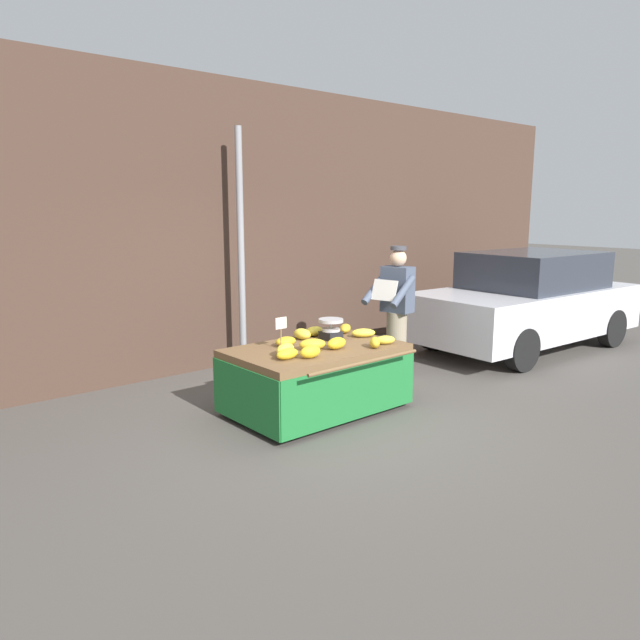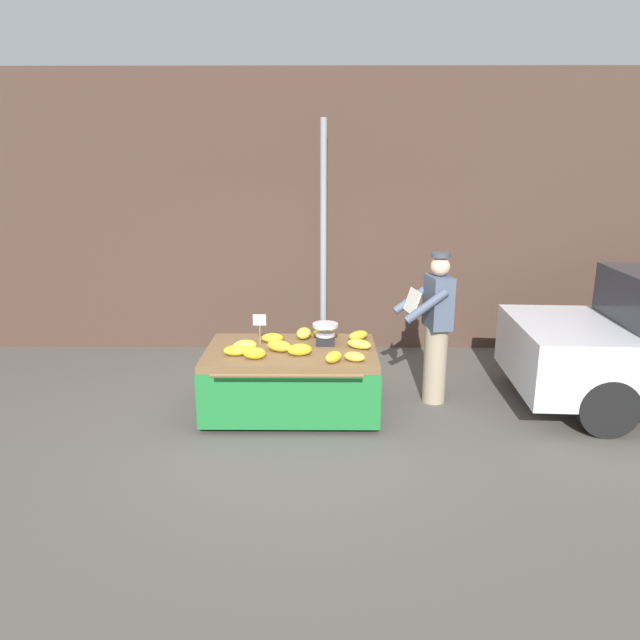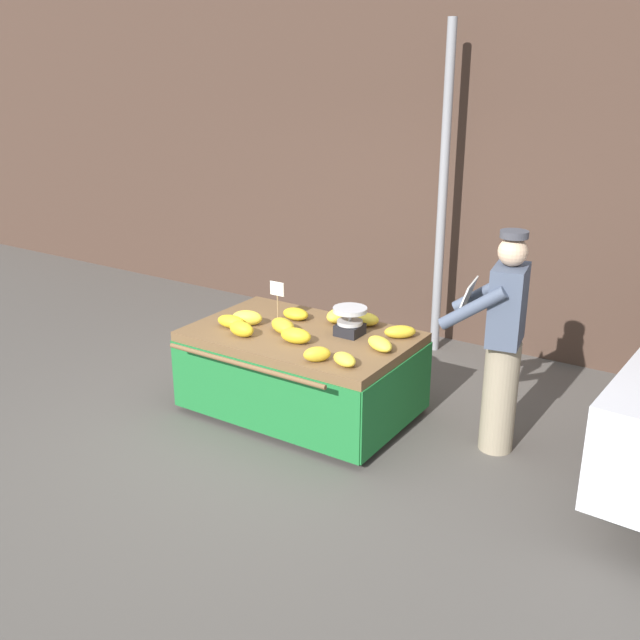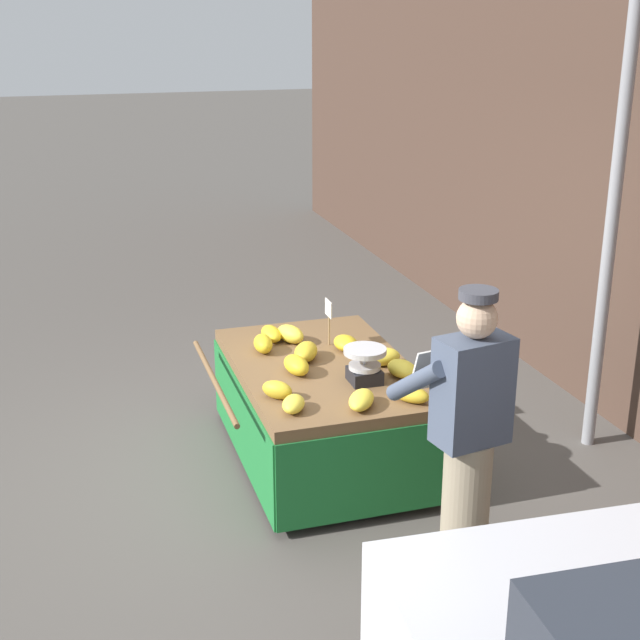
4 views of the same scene
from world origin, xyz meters
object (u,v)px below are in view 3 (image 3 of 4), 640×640
Objects in this scene: banana_bunch_3 at (365,319)px; banana_bunch_0 at (296,336)px; banana_bunch_5 at (345,359)px; banana_bunch_7 at (317,354)px; vendor_person at (502,343)px; banana_bunch_4 at (296,314)px; banana_bunch_9 at (247,318)px; banana_bunch_1 at (400,332)px; street_pole at (443,195)px; banana_bunch_11 at (283,326)px; banana_cart at (301,353)px; banana_bunch_2 at (338,315)px; price_sign at (277,292)px; banana_bunch_8 at (242,329)px; weighing_scale at (350,321)px; banana_bunch_6 at (380,344)px; banana_bunch_10 at (231,322)px.

banana_bunch_0 is at bearing -110.74° from banana_bunch_3.
banana_bunch_7 is at bearing -167.26° from banana_bunch_5.
vendor_person is (1.49, 0.52, 0.09)m from banana_bunch_0.
banana_bunch_5 is at bearing -17.42° from banana_bunch_0.
banana_bunch_4 is at bearing 125.20° from banana_bunch_0.
banana_bunch_1 is at bearing 19.52° from banana_bunch_9.
banana_bunch_11 is (-0.46, -2.03, -0.82)m from street_pole.
banana_bunch_2 is (0.12, 0.39, 0.25)m from banana_cart.
banana_cart is at bearing -169.24° from vendor_person.
price_sign is 0.38m from banana_bunch_11.
banana_bunch_5 is at bearing -3.26° from banana_bunch_8.
banana_bunch_9 is (-0.93, 0.34, 0.01)m from banana_bunch_7.
banana_bunch_8 is (-0.46, -0.12, 0.00)m from banana_bunch_0.
weighing_scale reaches higher than banana_bunch_1.
banana_bunch_2 is (0.47, 0.23, -0.19)m from price_sign.
banana_bunch_5 is 1.01m from banana_bunch_8.
street_pole is 2.52m from banana_bunch_8.
banana_bunch_11 is (-0.86, -0.42, 0.01)m from banana_bunch_1.
banana_bunch_0 reaches higher than banana_bunch_2.
banana_bunch_5 is 1.18m from banana_bunch_9.
weighing_scale reaches higher than banana_bunch_5.
street_pole reaches higher than banana_bunch_5.
street_pole reaches higher than banana_bunch_11.
street_pole reaches higher than price_sign.
banana_bunch_7 is (-0.29, -0.78, 0.01)m from banana_bunch_1.
banana_cart is at bearing 135.62° from banana_bunch_7.
banana_bunch_4 is 1.08m from banana_bunch_5.
banana_bunch_9 is at bearing -141.54° from banana_bunch_2.
banana_bunch_1 is at bearing 88.14° from banana_bunch_6.
banana_bunch_11 reaches higher than banana_bunch_10.
banana_bunch_2 is 0.23m from banana_bunch_3.
street_pole reaches higher than banana_bunch_2.
banana_bunch_2 is at bearing 176.78° from vendor_person.
banana_bunch_4 is 0.87× the size of banana_bunch_6.
banana_bunch_3 is at bearing 47.74° from banana_bunch_8.
banana_bunch_11 is (-0.12, -0.09, 0.25)m from banana_cart.
banana_bunch_3 is 0.88× the size of banana_bunch_11.
banana_bunch_8 is at bearing -61.14° from banana_bunch_9.
banana_bunch_3 is 0.96× the size of banana_bunch_10.
street_pole is 1.93m from weighing_scale.
price_sign is (-0.35, 0.15, 0.43)m from banana_cart.
banana_cart is 0.58m from price_sign.
street_pole is 2.24m from banana_bunch_11.
banana_bunch_3 is (0.01, -1.50, -0.83)m from street_pole.
banana_bunch_5 is 0.77× the size of banana_bunch_11.
banana_bunch_6 is 0.98× the size of banana_bunch_11.
weighing_scale reaches higher than banana_bunch_11.
banana_bunch_7 is at bearing -7.47° from banana_bunch_8.
banana_bunch_5 is at bearing -14.47° from banana_bunch_9.
vendor_person reaches higher than banana_bunch_4.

